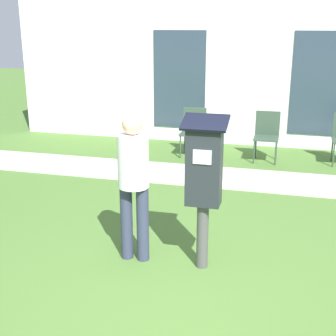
{
  "coord_description": "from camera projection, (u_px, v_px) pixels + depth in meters",
  "views": [
    {
      "loc": [
        0.86,
        -3.64,
        2.44
      ],
      "look_at": [
        -0.27,
        0.67,
        1.05
      ],
      "focal_mm": 50.0,
      "sensor_mm": 36.0,
      "label": 1
    }
  ],
  "objects": [
    {
      "name": "outdoor_chair_middle",
      "position": [
        267.0,
        132.0,
        8.53
      ],
      "size": [
        0.44,
        0.44,
        0.9
      ],
      "rotation": [
        0.0,
        0.0,
        0.09
      ],
      "color": "#334738",
      "rests_on": "ground"
    },
    {
      "name": "parking_meter",
      "position": [
        204.0,
        174.0,
        4.59
      ],
      "size": [
        0.44,
        0.31,
        1.59
      ],
      "color": "#4C4C4C",
      "rests_on": "ground"
    },
    {
      "name": "ground_plane",
      "position": [
        178.0,
        300.0,
        4.29
      ],
      "size": [
        40.0,
        40.0,
        0.0
      ],
      "primitive_type": "plane",
      "color": "#476B2D"
    },
    {
      "name": "building_facade",
      "position": [
        249.0,
        67.0,
        9.39
      ],
      "size": [
        10.0,
        0.26,
        3.2
      ],
      "color": "white",
      "rests_on": "ground"
    },
    {
      "name": "outdoor_chair_left",
      "position": [
        194.0,
        128.0,
        8.88
      ],
      "size": [
        0.44,
        0.44,
        0.9
      ],
      "rotation": [
        0.0,
        0.0,
        0.11
      ],
      "color": "#334738",
      "rests_on": "ground"
    },
    {
      "name": "person_standing",
      "position": [
        134.0,
        177.0,
        4.79
      ],
      "size": [
        0.32,
        0.32,
        1.58
      ],
      "rotation": [
        0.0,
        0.0,
        0.56
      ],
      "color": "#333851",
      "rests_on": "ground"
    },
    {
      "name": "sidewalk",
      "position": [
        230.0,
        178.0,
        7.65
      ],
      "size": [
        12.0,
        1.1,
        0.02
      ],
      "color": "#B7B2A8",
      "rests_on": "ground"
    }
  ]
}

